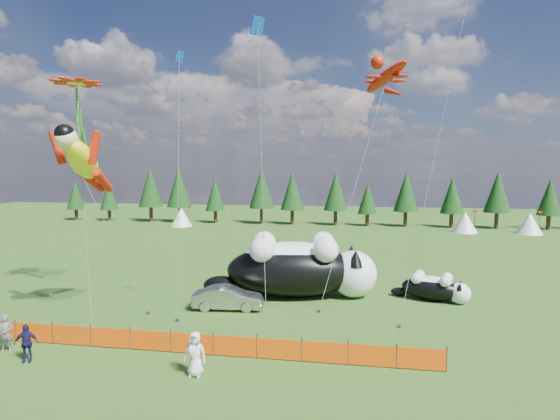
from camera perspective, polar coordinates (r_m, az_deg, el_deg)
name	(u,v)px	position (r m, az deg, el deg)	size (l,w,h in m)	color
ground	(213,330)	(23.84, -8.76, -15.25)	(160.00, 160.00, 0.00)	#103409
safety_fence	(192,343)	(21.02, -11.44, -16.69)	(22.06, 0.06, 1.10)	#262626
tree_line	(305,199)	(66.71, 3.35, 1.50)	(90.00, 4.00, 8.00)	black
festival_tents	(381,221)	(61.70, 13.04, -1.36)	(50.00, 3.20, 2.80)	white
cat_large	(300,267)	(28.93, 2.59, -7.44)	(11.48, 5.19, 4.15)	black
cat_small	(434,287)	(29.96, 19.53, -9.51)	(4.81, 2.79, 1.78)	black
car	(228,298)	(26.82, -6.80, -11.33)	(1.46, 4.19, 1.38)	#B0B0B4
spectator_a	(6,333)	(24.31, -32.22, -13.47)	(0.62, 0.41, 1.70)	slate
spectator_c	(26,343)	(22.65, -30.24, -14.79)	(0.98, 0.50, 1.67)	#17163E
spectator_e	(195,354)	(18.85, -11.04, -17.97)	(0.89, 0.58, 1.83)	white
superhero_kite	(83,161)	(25.74, -24.33, 5.85)	(5.41, 5.53, 11.04)	#FFEC0D
gecko_kite	(386,77)	(34.32, 13.64, 16.49)	(7.30, 12.08, 17.73)	red
flower_kite	(76,86)	(30.05, -25.06, 14.52)	(5.68, 7.04, 14.91)	red
diamond_kite_a	(179,72)	(29.18, -13.04, 17.17)	(1.86, 5.11, 16.33)	#0C46B5
diamond_kite_c	(258,37)	(21.95, -2.93, 21.61)	(1.30, 2.08, 15.87)	#0C46B5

